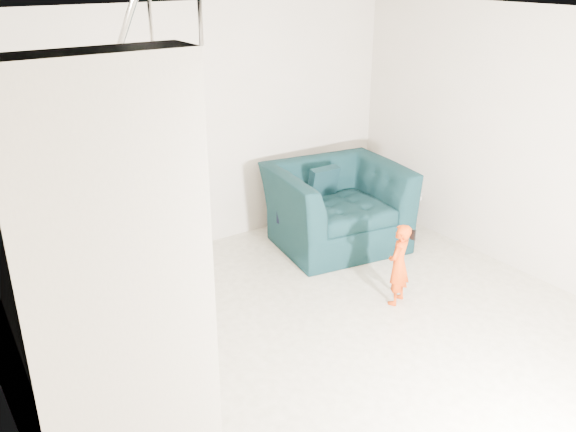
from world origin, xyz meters
The scene contains 12 objects.
floor centered at (0.00, 0.00, 0.00)m, with size 5.50×5.50×0.00m, color gray.
ceiling centered at (0.00, 0.00, 2.70)m, with size 5.50×5.50×0.00m, color silver.
back_wall centered at (0.00, 2.75, 1.35)m, with size 5.00×5.00×0.00m, color #B3A591.
left_wall centered at (-2.50, 0.00, 1.35)m, with size 5.50×5.50×0.00m, color #B3A591.
right_wall centered at (2.50, 0.00, 1.35)m, with size 5.50×5.50×0.00m, color #B3A591.
armchair centered at (1.29, 1.88, 0.47)m, with size 1.43×1.25×0.93m, color black.
toddler centered at (0.94, 0.50, 0.41)m, with size 0.30×0.20×0.82m, color #A31B05.
side_table centered at (2.25, 1.78, 0.30)m, with size 0.45×0.45×0.45m.
staircase centered at (-2.00, 0.55, 0.95)m, with size 1.02×3.03×3.62m.
cushion centered at (1.25, 2.09, 0.71)m, with size 0.36×0.10×0.35m, color black.
throw centered at (0.66, 1.91, 0.59)m, with size 0.05×0.47×0.53m, color black.
phone centered at (1.05, 0.44, 0.71)m, with size 0.02×0.05×0.10m, color black.
Camera 1 is at (-2.83, -3.16, 3.07)m, focal length 38.00 mm.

